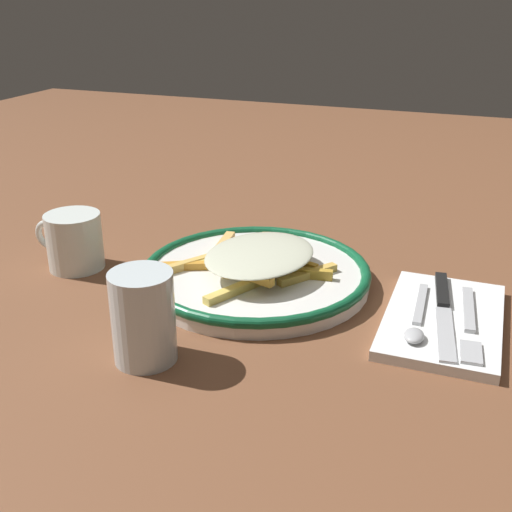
% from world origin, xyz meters
% --- Properties ---
extents(ground_plane, '(2.60, 2.60, 0.00)m').
position_xyz_m(ground_plane, '(0.00, 0.00, 0.00)').
color(ground_plane, brown).
extents(plate, '(0.30, 0.30, 0.03)m').
position_xyz_m(plate, '(0.00, 0.00, 0.01)').
color(plate, white).
rests_on(plate, ground_plane).
extents(fries_heap, '(0.23, 0.21, 0.03)m').
position_xyz_m(fries_heap, '(-0.00, 0.00, 0.04)').
color(fries_heap, gold).
rests_on(fries_heap, plate).
extents(napkin, '(0.13, 0.22, 0.01)m').
position_xyz_m(napkin, '(-0.24, 0.03, 0.01)').
color(napkin, white).
rests_on(napkin, ground_plane).
extents(fork, '(0.03, 0.18, 0.01)m').
position_xyz_m(fork, '(-0.27, 0.04, 0.01)').
color(fork, silver).
rests_on(fork, napkin).
extents(knife, '(0.04, 0.21, 0.01)m').
position_xyz_m(knife, '(-0.24, 0.01, 0.02)').
color(knife, black).
rests_on(knife, napkin).
extents(spoon, '(0.02, 0.15, 0.01)m').
position_xyz_m(spoon, '(-0.22, 0.06, 0.02)').
color(spoon, silver).
rests_on(spoon, napkin).
extents(water_glass, '(0.07, 0.07, 0.10)m').
position_xyz_m(water_glass, '(0.04, 0.21, 0.05)').
color(water_glass, silver).
rests_on(water_glass, ground_plane).
extents(coffee_mug, '(0.10, 0.08, 0.08)m').
position_xyz_m(coffee_mug, '(0.25, 0.04, 0.04)').
color(coffee_mug, white).
rests_on(coffee_mug, ground_plane).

